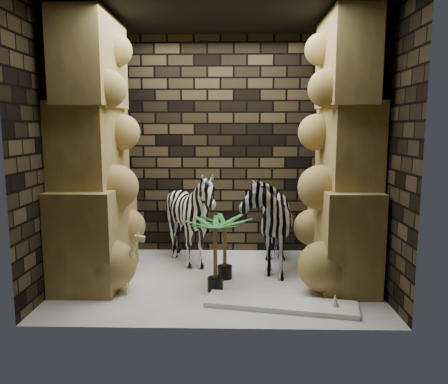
{
  "coord_description": "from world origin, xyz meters",
  "views": [
    {
      "loc": [
        0.19,
        -4.91,
        1.76
      ],
      "look_at": [
        0.07,
        0.15,
        1.01
      ],
      "focal_mm": 35.27,
      "sensor_mm": 36.0,
      "label": 1
    }
  ],
  "objects_px": {
    "zebra_left": "(191,223)",
    "palm_front": "(225,248)",
    "surfboard": "(281,304)",
    "giraffe_toy": "(118,263)",
    "palm_back": "(215,255)",
    "zebra_right": "(266,213)"
  },
  "relations": [
    {
      "from": "giraffe_toy",
      "to": "zebra_left",
      "type": "bearing_deg",
      "value": 52.71
    },
    {
      "from": "palm_front",
      "to": "palm_back",
      "type": "height_order",
      "value": "palm_back"
    },
    {
      "from": "zebra_right",
      "to": "zebra_left",
      "type": "relative_size",
      "value": 1.15
    },
    {
      "from": "giraffe_toy",
      "to": "surfboard",
      "type": "height_order",
      "value": "giraffe_toy"
    },
    {
      "from": "palm_front",
      "to": "surfboard",
      "type": "height_order",
      "value": "palm_front"
    },
    {
      "from": "giraffe_toy",
      "to": "palm_back",
      "type": "relative_size",
      "value": 0.86
    },
    {
      "from": "palm_front",
      "to": "palm_back",
      "type": "distance_m",
      "value": 0.42
    },
    {
      "from": "zebra_left",
      "to": "giraffe_toy",
      "type": "height_order",
      "value": "zebra_left"
    },
    {
      "from": "zebra_right",
      "to": "giraffe_toy",
      "type": "height_order",
      "value": "zebra_right"
    },
    {
      "from": "zebra_left",
      "to": "palm_front",
      "type": "height_order",
      "value": "zebra_left"
    },
    {
      "from": "zebra_right",
      "to": "surfboard",
      "type": "relative_size",
      "value": 0.95
    },
    {
      "from": "zebra_right",
      "to": "palm_back",
      "type": "relative_size",
      "value": 1.77
    },
    {
      "from": "zebra_right",
      "to": "palm_front",
      "type": "distance_m",
      "value": 0.72
    },
    {
      "from": "zebra_left",
      "to": "giraffe_toy",
      "type": "distance_m",
      "value": 1.23
    },
    {
      "from": "zebra_right",
      "to": "palm_back",
      "type": "distance_m",
      "value": 1.05
    },
    {
      "from": "palm_front",
      "to": "zebra_right",
      "type": "bearing_deg",
      "value": 37.81
    },
    {
      "from": "zebra_left",
      "to": "palm_front",
      "type": "bearing_deg",
      "value": -33.59
    },
    {
      "from": "palm_back",
      "to": "surfboard",
      "type": "bearing_deg",
      "value": -31.27
    },
    {
      "from": "zebra_left",
      "to": "surfboard",
      "type": "relative_size",
      "value": 0.83
    },
    {
      "from": "zebra_left",
      "to": "surfboard",
      "type": "height_order",
      "value": "zebra_left"
    },
    {
      "from": "zebra_left",
      "to": "palm_back",
      "type": "relative_size",
      "value": 1.54
    },
    {
      "from": "palm_back",
      "to": "surfboard",
      "type": "height_order",
      "value": "palm_back"
    }
  ]
}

